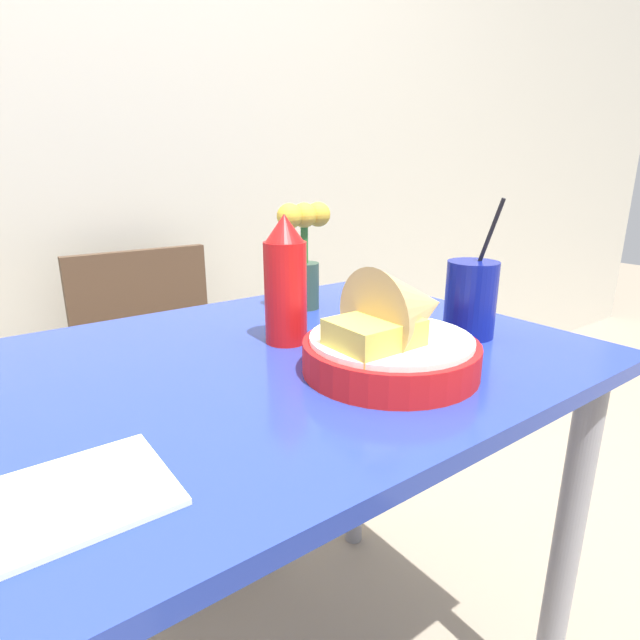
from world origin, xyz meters
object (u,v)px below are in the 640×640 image
at_px(drink_cup, 470,301).
at_px(flower_vase, 304,249).
at_px(chair_far_window, 158,370).
at_px(food_basket, 396,334).
at_px(ketchup_bottle, 285,282).

distance_m(drink_cup, flower_vase, 0.35).
height_order(chair_far_window, flower_vase, flower_vase).
relative_size(chair_far_window, food_basket, 3.29).
height_order(food_basket, ketchup_bottle, ketchup_bottle).
bearing_deg(food_basket, drink_cup, 9.98).
height_order(ketchup_bottle, drink_cup, drink_cup).
relative_size(food_basket, ketchup_bottle, 1.18).
bearing_deg(drink_cup, food_basket, -170.02).
bearing_deg(drink_cup, ketchup_bottle, 149.35).
height_order(chair_far_window, food_basket, food_basket).
distance_m(chair_far_window, food_basket, 0.94).
bearing_deg(flower_vase, food_basket, -104.17).
distance_m(food_basket, drink_cup, 0.22).
distance_m(food_basket, ketchup_bottle, 0.22).
distance_m(ketchup_bottle, drink_cup, 0.32).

